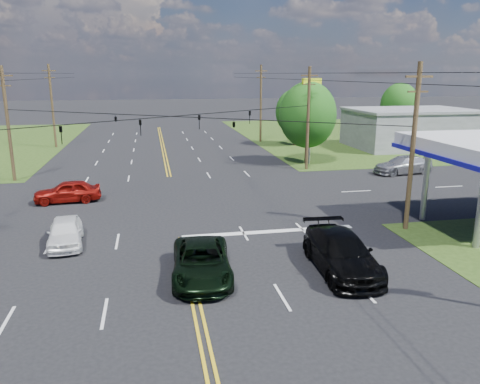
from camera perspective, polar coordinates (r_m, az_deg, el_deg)
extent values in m
plane|color=black|center=(33.97, -8.03, -1.02)|extent=(280.00, 280.00, 0.00)
cube|color=#284014|center=(74.85, 18.50, 6.70)|extent=(46.00, 48.00, 0.03)
cube|color=silver|center=(27.08, 3.57, -4.87)|extent=(10.00, 0.50, 0.02)
cube|color=slate|center=(61.80, 19.97, 7.20)|extent=(14.00, 10.00, 4.40)
cylinder|color=#A5A5AA|center=(30.86, 21.69, 1.00)|extent=(0.36, 0.36, 4.65)
cylinder|color=#3B2819|center=(28.12, 20.30, 4.96)|extent=(0.28, 0.28, 9.50)
cube|color=#3B2819|center=(27.82, 21.02, 13.01)|extent=(1.60, 0.12, 0.12)
cube|color=#3B2819|center=(27.84, 20.87, 11.37)|extent=(1.20, 0.10, 0.10)
cylinder|color=#3B2819|center=(43.52, -26.42, 7.35)|extent=(0.28, 0.28, 9.50)
cube|color=#3B2819|center=(43.33, -27.01, 12.53)|extent=(1.60, 0.12, 0.12)
cube|color=#3B2819|center=(43.34, -26.89, 11.48)|extent=(1.20, 0.10, 0.10)
cylinder|color=#3B2819|center=(44.39, 8.29, 8.78)|extent=(0.28, 0.28, 9.50)
cube|color=#3B2819|center=(44.20, 8.47, 13.88)|extent=(1.60, 0.12, 0.12)
cube|color=#3B2819|center=(44.21, 8.44, 12.84)|extent=(1.20, 0.10, 0.10)
cylinder|color=#3B2819|center=(61.97, -21.91, 9.65)|extent=(0.28, 0.28, 10.00)
cube|color=#3B2819|center=(61.85, -22.28, 13.52)|extent=(1.60, 0.12, 0.12)
cube|color=#3B2819|center=(61.85, -22.21, 12.79)|extent=(1.20, 0.10, 0.10)
cylinder|color=#3B2819|center=(62.58, 2.55, 10.68)|extent=(0.28, 0.28, 10.00)
cube|color=#3B2819|center=(62.47, 2.59, 14.53)|extent=(1.60, 0.12, 0.12)
cube|color=#3B2819|center=(62.47, 2.59, 13.79)|extent=(1.20, 0.10, 0.10)
imported|color=black|center=(28.91, -20.96, 6.49)|extent=(0.17, 0.21, 1.05)
imported|color=black|center=(31.52, -12.04, 7.68)|extent=(0.17, 0.21, 1.05)
imported|color=black|center=(34.56, -4.99, 8.48)|extent=(0.17, 0.21, 1.05)
imported|color=black|center=(38.26, 1.20, 9.09)|extent=(0.17, 0.21, 1.05)
imported|color=black|center=(35.69, -14.92, 8.69)|extent=(1.24, 0.26, 0.50)
imported|color=black|center=(30.70, -0.76, 8.34)|extent=(1.24, 0.26, 0.50)
cylinder|color=black|center=(34.00, 14.74, 13.86)|extent=(0.04, 100.00, 0.04)
cylinder|color=black|center=(34.00, 14.68, 12.85)|extent=(0.04, 100.00, 0.04)
cylinder|color=#3B2819|center=(47.91, 8.12, 5.44)|extent=(0.36, 0.36, 3.30)
ellipsoid|color=#195015|center=(47.53, 8.26, 9.28)|extent=(5.70, 5.70, 6.60)
cylinder|color=#3B2819|center=(60.00, 6.68, 7.02)|extent=(0.36, 0.36, 2.86)
ellipsoid|color=#195015|center=(59.72, 6.76, 9.68)|extent=(4.94, 4.94, 5.72)
cylinder|color=#3B2819|center=(72.46, 18.66, 7.69)|extent=(0.36, 0.36, 3.08)
ellipsoid|color=#195015|center=(72.22, 18.85, 10.06)|extent=(5.32, 5.32, 6.16)
imported|color=black|center=(21.01, -4.71, -8.46)|extent=(2.96, 5.68, 1.53)
imported|color=black|center=(22.14, 12.24, -7.23)|extent=(2.76, 6.15, 1.75)
imported|color=white|center=(26.48, -20.53, -4.58)|extent=(2.15, 4.41, 1.45)
imported|color=maroon|center=(35.22, -20.29, 0.07)|extent=(4.69, 2.21, 1.55)
imported|color=#9D9CA1|center=(45.10, 19.25, 3.15)|extent=(5.80, 2.99, 1.61)
cylinder|color=#A5A5AA|center=(47.37, 8.57, 8.47)|extent=(0.20, 0.20, 8.45)
cube|color=yellow|center=(47.16, 8.74, 12.85)|extent=(2.25, 1.11, 1.16)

